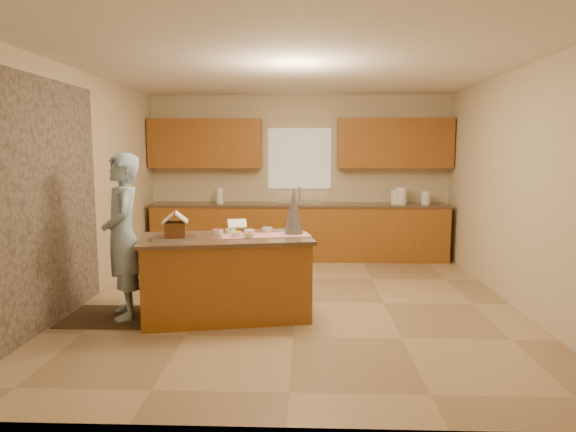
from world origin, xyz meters
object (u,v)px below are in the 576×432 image
object	(u,v)px
tinsel_tree	(294,211)
gingerbread_house	(175,227)
island_base	(227,278)
boy	(123,236)

from	to	relation	value
tinsel_tree	gingerbread_house	bearing A→B (deg)	-164.34
island_base	boy	distance (m)	1.18
boy	tinsel_tree	bearing A→B (deg)	75.78
gingerbread_house	tinsel_tree	bearing A→B (deg)	15.66
gingerbread_house	boy	bearing A→B (deg)	173.98
boy	gingerbread_house	xyz separation A→B (m)	(0.58, -0.06, 0.11)
island_base	tinsel_tree	distance (m)	1.03
island_base	boy	bearing A→B (deg)	173.30
tinsel_tree	boy	distance (m)	1.83
tinsel_tree	boy	xyz separation A→B (m)	(-1.79, -0.28, -0.25)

